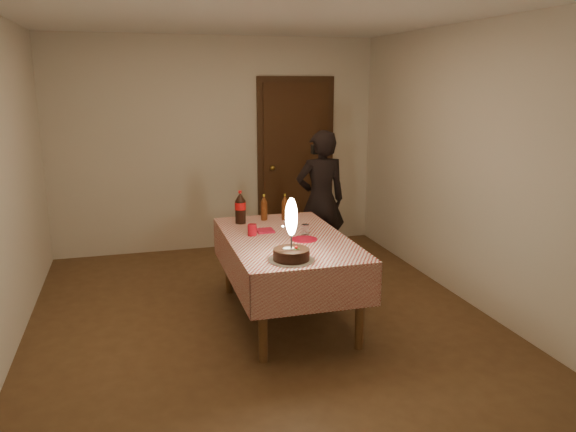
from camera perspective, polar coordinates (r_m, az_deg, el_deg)
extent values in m
cube|color=brown|center=(5.18, -2.91, -10.04)|extent=(4.00, 4.50, 0.01)
cube|color=beige|center=(7.00, -7.20, 7.16)|extent=(4.00, 0.04, 2.60)
cube|color=beige|center=(2.71, 7.48, -3.23)|extent=(4.00, 0.04, 2.60)
cube|color=beige|center=(4.79, -27.16, 2.77)|extent=(0.04, 4.50, 2.60)
cube|color=beige|center=(5.59, 17.40, 5.01)|extent=(0.04, 4.50, 2.60)
cube|color=silver|center=(4.77, -3.31, 19.89)|extent=(4.00, 4.50, 0.04)
cube|color=#472814|center=(7.22, 0.80, 5.27)|extent=(0.85, 0.05, 2.05)
sphere|color=#B28C33|center=(7.09, -1.58, 4.91)|extent=(0.06, 0.06, 0.06)
cube|color=brown|center=(4.89, -0.16, -2.53)|extent=(0.90, 1.60, 0.04)
cylinder|color=brown|center=(4.25, -2.57, -10.39)|extent=(0.07, 0.07, 0.70)
cylinder|color=brown|center=(4.48, 7.31, -9.21)|extent=(0.07, 0.07, 0.70)
cylinder|color=brown|center=(5.61, -6.05, -4.39)|extent=(0.07, 0.07, 0.70)
cylinder|color=brown|center=(5.79, 1.59, -3.76)|extent=(0.07, 0.07, 0.70)
cube|color=silver|center=(4.89, -0.16, -2.23)|extent=(1.02, 1.72, 0.01)
cube|color=silver|center=(4.17, 3.03, -7.67)|extent=(1.02, 0.01, 0.34)
cube|color=silver|center=(5.73, -2.46, -1.67)|extent=(1.02, 0.01, 0.34)
cube|color=silver|center=(4.83, -5.94, -4.68)|extent=(0.01, 1.72, 0.34)
cube|color=silver|center=(5.09, 5.33, -3.71)|extent=(0.01, 1.72, 0.34)
cylinder|color=white|center=(4.27, 0.34, -4.48)|extent=(0.35, 0.35, 0.01)
cylinder|color=black|center=(4.26, 0.34, -3.90)|extent=(0.27, 0.27, 0.08)
cylinder|color=white|center=(4.25, 0.03, -3.30)|extent=(0.07, 0.07, 0.00)
sphere|color=red|center=(4.24, 0.83, -3.20)|extent=(0.02, 0.02, 0.02)
cube|color=#19721E|center=(4.24, 1.07, -3.36)|extent=(0.02, 0.01, 0.00)
cube|color=#19721E|center=(4.23, 0.76, -3.41)|extent=(0.01, 0.02, 0.00)
cylinder|color=#262628|center=(4.23, 0.34, -2.58)|extent=(0.01, 0.01, 0.12)
ellipsoid|color=#FFF2BF|center=(4.18, 0.35, -0.08)|extent=(0.09, 0.09, 0.29)
sphere|color=white|center=(4.21, 0.34, -1.53)|extent=(0.04, 0.04, 0.04)
cylinder|color=red|center=(4.81, 1.68, -2.38)|extent=(0.22, 0.22, 0.01)
cylinder|color=#AA0B19|center=(4.94, -3.66, -1.42)|extent=(0.08, 0.08, 0.10)
cylinder|color=white|center=(4.96, 1.77, -1.38)|extent=(0.07, 0.07, 0.09)
cube|color=#A51229|center=(5.06, -2.35, -1.50)|extent=(0.15, 0.15, 0.02)
cylinder|color=black|center=(5.35, -4.86, 0.41)|extent=(0.10, 0.10, 0.22)
cylinder|color=red|center=(5.34, -4.87, 1.03)|extent=(0.10, 0.10, 0.07)
cone|color=black|center=(5.32, -4.89, 1.98)|extent=(0.10, 0.10, 0.08)
cylinder|color=red|center=(5.31, -4.90, 2.46)|extent=(0.03, 0.03, 0.02)
cylinder|color=#52250E|center=(5.47, -2.44, 0.52)|extent=(0.06, 0.06, 0.18)
cone|color=#52250E|center=(5.44, -2.46, 1.75)|extent=(0.06, 0.06, 0.06)
cylinder|color=olive|center=(5.43, -2.46, 2.11)|extent=(0.02, 0.02, 0.02)
cylinder|color=#52250E|center=(5.48, -0.33, 0.57)|extent=(0.06, 0.06, 0.18)
cone|color=#52250E|center=(5.46, -0.33, 1.80)|extent=(0.06, 0.06, 0.06)
cylinder|color=olive|center=(5.45, -0.33, 2.16)|extent=(0.02, 0.02, 0.02)
imported|color=black|center=(6.25, 3.34, 1.61)|extent=(0.57, 0.37, 1.56)
cube|color=black|center=(6.28, 3.02, 6.78)|extent=(0.13, 0.09, 0.10)
cylinder|color=black|center=(6.35, 2.79, 6.86)|extent=(0.08, 0.08, 0.08)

